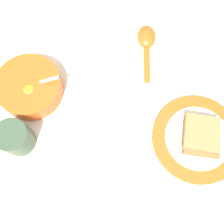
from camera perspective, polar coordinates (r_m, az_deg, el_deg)
ground_plane at (r=0.70m, az=-2.85°, el=5.24°), size 3.00×3.00×0.00m
egg_bowl at (r=0.70m, az=-17.46°, el=5.16°), size 0.16×0.16×0.08m
toast_plate at (r=0.68m, az=17.99°, el=-5.51°), size 0.22×0.22×0.02m
toast_sandwich at (r=0.66m, az=18.87°, el=-4.98°), size 0.12×0.13×0.03m
soup_spoon at (r=0.76m, az=7.53°, el=14.99°), size 0.10×0.17×0.03m
drinking_cup at (r=0.65m, az=-20.30°, el=-5.27°), size 0.08×0.08×0.08m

